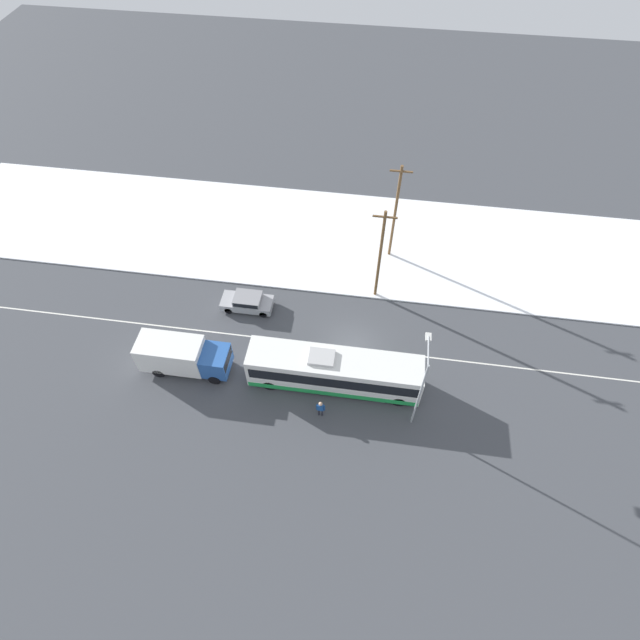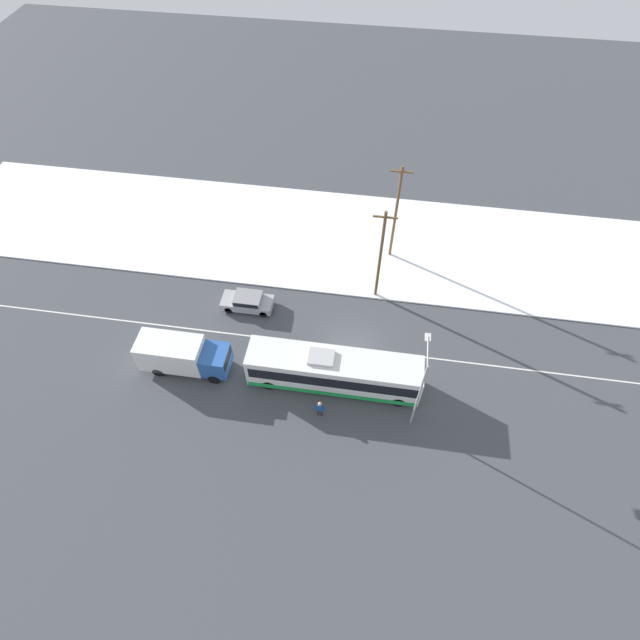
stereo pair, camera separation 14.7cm
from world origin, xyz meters
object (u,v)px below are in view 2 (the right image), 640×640
at_px(sedan_car, 248,301).
at_px(utility_pole_snowlot, 396,213).
at_px(streetlamp, 421,382).
at_px(utility_pole_roadside, 380,255).
at_px(city_bus, 334,371).
at_px(box_truck, 182,355).
at_px(pedestrian_at_stop, 320,408).

height_order(sedan_car, utility_pole_snowlot, utility_pole_snowlot).
xyz_separation_m(streetlamp, utility_pole_roadside, (-3.40, 10.91, 0.09)).
xyz_separation_m(city_bus, streetlamp, (5.77, -1.85, 2.96)).
bearing_deg(box_truck, utility_pole_snowlot, 44.62).
relative_size(pedestrian_at_stop, utility_pole_roadside, 0.19).
distance_m(city_bus, sedan_car, 10.10).
bearing_deg(city_bus, sedan_car, 142.04).
relative_size(pedestrian_at_stop, utility_pole_snowlot, 0.19).
xyz_separation_m(pedestrian_at_stop, utility_pole_roadside, (2.97, 11.81, 3.61)).
height_order(streetlamp, utility_pole_roadside, utility_pole_roadside).
distance_m(city_bus, box_truck, 11.22).
xyz_separation_m(sedan_car, pedestrian_at_stop, (7.33, -8.94, 0.31)).
relative_size(city_bus, sedan_car, 2.94).
relative_size(box_truck, utility_pole_roadside, 0.74).
bearing_deg(streetlamp, box_truck, 174.54).
bearing_deg(utility_pole_snowlot, city_bus, -103.07).
xyz_separation_m(pedestrian_at_stop, utility_pole_snowlot, (3.87, 16.81, 3.82)).
distance_m(pedestrian_at_stop, utility_pole_snowlot, 17.67).
bearing_deg(pedestrian_at_stop, city_bus, 77.66).
bearing_deg(streetlamp, pedestrian_at_stop, -171.94).
height_order(city_bus, box_truck, city_bus).
height_order(city_bus, sedan_car, city_bus).
height_order(pedestrian_at_stop, utility_pole_snowlot, utility_pole_snowlot).
distance_m(pedestrian_at_stop, utility_pole_roadside, 12.70).
xyz_separation_m(city_bus, sedan_car, (-7.93, 6.19, -0.86)).
bearing_deg(city_bus, utility_pole_roadside, 75.36).
bearing_deg(utility_pole_roadside, streetlamp, -72.70).
bearing_deg(box_truck, pedestrian_at_stop, -13.38).
height_order(box_truck, utility_pole_snowlot, utility_pole_snowlot).
xyz_separation_m(box_truck, pedestrian_at_stop, (10.61, -2.52, -0.54)).
distance_m(utility_pole_roadside, utility_pole_snowlot, 5.08).
distance_m(box_truck, sedan_car, 7.26).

